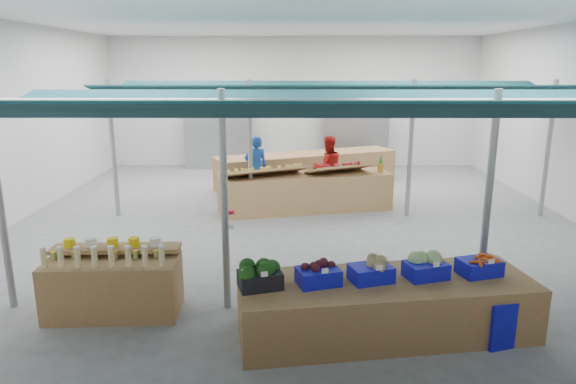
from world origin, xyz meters
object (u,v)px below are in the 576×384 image
bottle_shelf (114,283)px  vendor_left (256,167)px  vendor_right (328,167)px  crate_stack (501,321)px  fruit_counter (305,192)px  veg_counter (385,306)px

bottle_shelf → vendor_left: bearing=73.6°
vendor_right → bottle_shelf: bearing=49.5°
vendor_left → crate_stack: bearing=103.6°
crate_stack → vendor_right: bearing=102.9°
crate_stack → vendor_left: bearing=115.9°
bottle_shelf → crate_stack: bottle_shelf is taller
fruit_counter → vendor_right: size_ratio=2.50×
crate_stack → vendor_right: size_ratio=0.37×
bottle_shelf → veg_counter: 3.61m
crate_stack → vendor_left: size_ratio=0.37×
bottle_shelf → crate_stack: size_ratio=3.03×
bottle_shelf → veg_counter: bottle_shelf is taller
bottle_shelf → vendor_right: bearing=59.2°
fruit_counter → bottle_shelf: bearing=-130.4°
bottle_shelf → fruit_counter: (2.72, 5.10, 0.00)m
bottle_shelf → vendor_left: size_ratio=1.11×
veg_counter → fruit_counter: 5.69m
vendor_left → vendor_right: 1.80m
bottle_shelf → fruit_counter: 5.78m
fruit_counter → vendor_right: bearing=49.1°
fruit_counter → vendor_left: size_ratio=2.50×
fruit_counter → crate_stack: fruit_counter is taller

